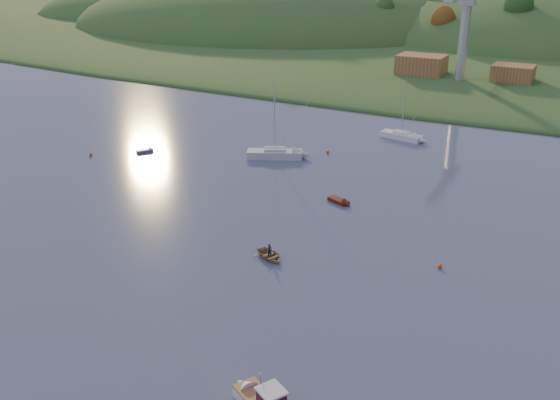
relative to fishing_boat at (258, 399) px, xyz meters
The scene contains 22 objects.
ground 15.44m from the fishing_boat, 160.32° to the right, with size 500.00×500.00×0.00m, color #39445D.
far_shore 225.28m from the fishing_boat, 93.70° to the left, with size 620.00×220.00×1.50m, color #2E5120.
shore_slope 160.47m from the fishing_boat, 95.19° to the left, with size 640.00×150.00×7.00m, color #2E5120.
hill_left_far 272.91m from the fishing_boat, 129.75° to the left, with size 120.00×100.00×32.00m, color #2E5120.
hill_left 221.08m from the fishing_boat, 118.21° to the left, with size 170.00×140.00×44.00m, color #2E5120.
hill_center 204.86m from the fishing_boat, 91.26° to the left, with size 140.00×120.00×36.00m, color #2E5120.
hillside_trees 180.40m from the fishing_boat, 94.62° to the left, with size 280.00×50.00×32.00m, color #1B4D1C, non-canonical shape.
wharf 117.20m from the fishing_boat, 94.66° to the left, with size 42.00×16.00×2.40m, color slate.
shed_west 120.01m from the fishing_boat, 100.82° to the left, with size 11.00×8.00×4.80m, color brown.
shed_east 118.87m from the fishing_boat, 90.73° to the left, with size 9.00×7.00×4.00m, color brown.
dock_crane 115.05m from the fishing_boat, 96.31° to the left, with size 3.20×28.00×20.30m.
fishing_boat is the anchor object (origin of this frame).
sailboat_near 58.23m from the fishing_boat, 117.38° to the left, with size 9.02×6.09×12.12m.
sailboat_far 72.40m from the fishing_boat, 99.70° to the left, with size 7.71×3.68×10.28m.
canoe 23.58m from the fishing_boat, 116.97° to the left, with size 2.69×3.77×0.78m, color #A08458.
paddler 23.58m from the fishing_boat, 116.97° to the left, with size 0.53×0.35×1.47m, color black.
red_tender 40.17m from the fishing_boat, 104.07° to the left, with size 3.73×2.46×1.20m.
grey_dinghy 64.69m from the fishing_boat, 136.22° to the left, with size 2.80×3.28×1.19m.
buoy_0 1.24m from the fishing_boat, 64.45° to the left, with size 0.50×0.50×0.50m, color #F2500C.
buoy_1 28.25m from the fishing_boat, 77.49° to the left, with size 0.50×0.50×0.50m, color #F2500C.
buoy_2 65.95m from the fishing_boat, 144.15° to the left, with size 0.50×0.50×0.50m, color #F2500C.
buoy_3 61.35m from the fishing_boat, 109.30° to the left, with size 0.50×0.50×0.50m, color #F2500C.
Camera 1 is at (33.11, -26.25, 31.40)m, focal length 40.00 mm.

